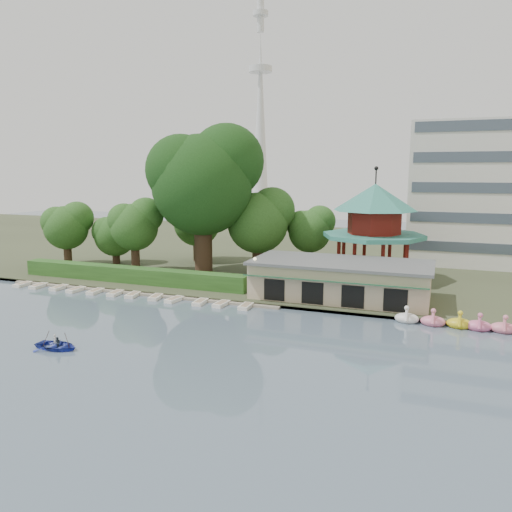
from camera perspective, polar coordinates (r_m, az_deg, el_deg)
The scene contains 14 objects.
ground_plane at distance 37.71m, azimuth -12.80°, elevation -11.73°, with size 220.00×220.00×0.00m, color slate.
shore at distance 84.57m, azimuth 6.82°, elevation 0.54°, with size 220.00×70.00×0.40m, color #424930.
embankment at distance 52.21m, azimuth -2.34°, elevation -5.24°, with size 220.00×0.60×0.30m, color gray.
dock at distance 57.73m, azimuth -13.45°, elevation -4.08°, with size 34.00×1.60×0.24m, color gray.
boathouse at distance 53.23m, azimuth 9.62°, elevation -2.62°, with size 18.60×9.39×3.90m.
pavilion at distance 61.93m, azimuth 13.35°, elevation 3.78°, with size 12.40×12.40×13.50m.
broadcast_tower at distance 181.17m, azimuth 0.51°, elevation 16.21°, with size 8.00×8.00×96.00m.
hedge at distance 61.79m, azimuth -14.10°, elevation -2.08°, with size 30.00×2.00×1.80m, color #2E5D21.
lamp_post at distance 52.48m, azimuth -0.13°, elevation -1.58°, with size 0.36×0.36×4.28m.
big_tree at distance 64.03m, azimuth -5.96°, elevation 8.94°, with size 14.01×13.06×19.16m.
small_trees at distance 69.09m, azimuth -7.46°, elevation 3.74°, with size 39.54×16.65×11.11m.
swan_boats at distance 47.73m, azimuth 24.15°, elevation -7.25°, with size 13.92×1.97×1.92m.
moored_rowboats at distance 57.01m, azimuth -14.81°, elevation -4.25°, with size 29.76×2.71×0.36m.
rowboat_with_passengers at distance 42.10m, azimuth -21.84°, elevation -9.16°, with size 5.00×3.60×2.01m.
Camera 1 is at (19.64, -29.15, 13.66)m, focal length 35.00 mm.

